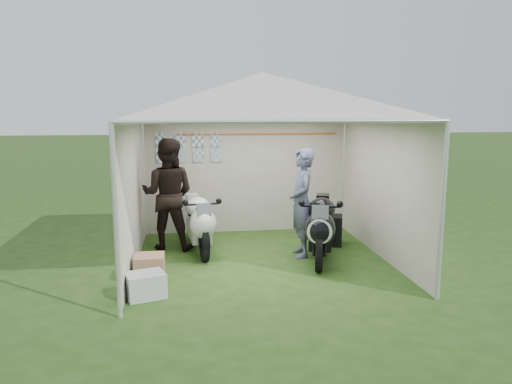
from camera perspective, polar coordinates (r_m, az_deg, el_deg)
ground at (r=8.22m, az=0.64°, el=-7.79°), size 80.00×80.00×0.00m
canopy_tent at (r=7.88m, az=0.63°, el=10.45°), size 5.66×5.66×3.00m
motorcycle_white at (r=8.63m, az=-6.53°, el=-3.34°), size 0.57×1.95×0.96m
motorcycle_black at (r=8.20m, az=7.43°, el=-3.79°), size 0.89×2.02×1.02m
paddock_stand at (r=9.21m, az=7.55°, el=-4.97°), size 0.46×0.36×0.30m
person_dark_jacket at (r=8.80m, az=-10.03°, el=-0.25°), size 1.09×0.93×1.95m
person_blue_jacket at (r=8.29m, az=5.27°, el=-1.24°), size 0.46×0.67×1.81m
equipment_box at (r=9.18m, az=8.12°, el=-4.30°), size 0.64×0.57×0.53m
crate_0 at (r=6.80m, az=-12.53°, el=-10.36°), size 0.58×0.51×0.33m
crate_1 at (r=7.42m, az=-12.05°, el=-8.45°), size 0.42×0.42×0.37m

